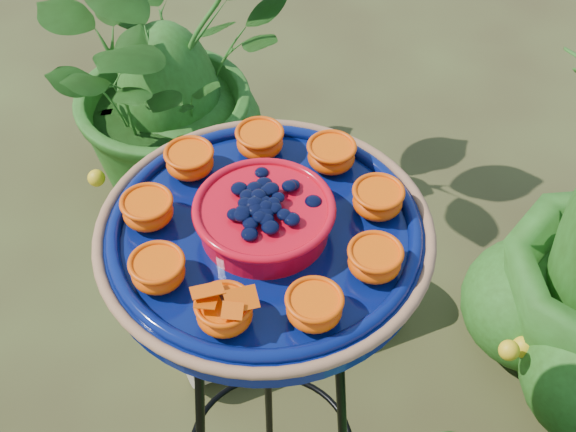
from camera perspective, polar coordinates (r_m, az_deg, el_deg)
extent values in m
torus|color=black|center=(1.10, -1.62, -2.78)|extent=(0.32, 0.32, 0.02)
cylinder|color=black|center=(1.52, -1.51, -9.17)|extent=(0.04, 0.08, 0.85)
cylinder|color=#061250|center=(1.08, -1.65, -1.71)|extent=(0.56, 0.56, 0.04)
torus|color=#A46E4A|center=(1.07, -1.67, -1.09)|extent=(0.46, 0.46, 0.02)
torus|color=#061250|center=(1.06, -1.68, -0.95)|extent=(0.42, 0.42, 0.02)
cylinder|color=red|center=(1.05, -1.70, -0.24)|extent=(0.22, 0.22, 0.04)
torus|color=red|center=(1.03, -1.72, 0.56)|extent=(0.19, 0.19, 0.01)
ellipsoid|color=black|center=(1.03, -1.73, 0.79)|extent=(0.15, 0.15, 0.03)
ellipsoid|color=#FF3702|center=(1.08, 6.38, 1.02)|extent=(0.07, 0.07, 0.03)
cylinder|color=#F75B04|center=(1.07, 6.46, 1.65)|extent=(0.06, 0.06, 0.01)
ellipsoid|color=#FF3702|center=(1.14, 3.09, 4.21)|extent=(0.07, 0.07, 0.03)
cylinder|color=#F75B04|center=(1.13, 3.13, 4.84)|extent=(0.06, 0.06, 0.01)
ellipsoid|color=#FF3702|center=(1.16, -2.02, 5.22)|extent=(0.07, 0.07, 0.03)
cylinder|color=#F75B04|center=(1.15, -2.04, 5.84)|extent=(0.06, 0.06, 0.01)
ellipsoid|color=#FF3702|center=(1.14, -6.99, 3.76)|extent=(0.07, 0.07, 0.03)
cylinder|color=#F75B04|center=(1.13, -7.07, 4.39)|extent=(0.06, 0.06, 0.01)
ellipsoid|color=#FF3702|center=(1.08, -9.92, 0.28)|extent=(0.07, 0.07, 0.03)
cylinder|color=#F75B04|center=(1.07, -10.03, 0.91)|extent=(0.06, 0.06, 0.01)
ellipsoid|color=#FF3702|center=(1.01, -9.21, -3.99)|extent=(0.07, 0.07, 0.03)
cylinder|color=#F75B04|center=(0.99, -9.33, -3.37)|extent=(0.06, 0.06, 0.01)
ellipsoid|color=#FF3702|center=(0.96, -4.53, -6.96)|extent=(0.07, 0.07, 0.03)
cylinder|color=#F75B04|center=(0.94, -4.59, -6.35)|extent=(0.06, 0.06, 0.01)
ellipsoid|color=#FF3702|center=(0.96, 1.87, -6.66)|extent=(0.07, 0.07, 0.03)
cylinder|color=#F75B04|center=(0.95, 1.90, -6.05)|extent=(0.06, 0.06, 0.01)
ellipsoid|color=#FF3702|center=(1.01, 6.17, -3.28)|extent=(0.07, 0.07, 0.03)
cylinder|color=#F75B04|center=(1.00, 6.24, -2.66)|extent=(0.06, 0.06, 0.01)
cylinder|color=black|center=(0.94, -4.62, -5.99)|extent=(0.02, 0.02, 0.00)
cube|color=#FF6F05|center=(0.94, -5.77, -5.28)|extent=(0.05, 0.04, 0.01)
cube|color=#FF6F05|center=(0.93, -3.33, -5.92)|extent=(0.05, 0.04, 0.01)
cylinder|color=tan|center=(1.98, 0.29, -6.83)|extent=(0.55, 0.51, 0.19)
imported|color=#224913|center=(2.19, -8.71, 10.38)|extent=(0.89, 0.94, 0.81)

